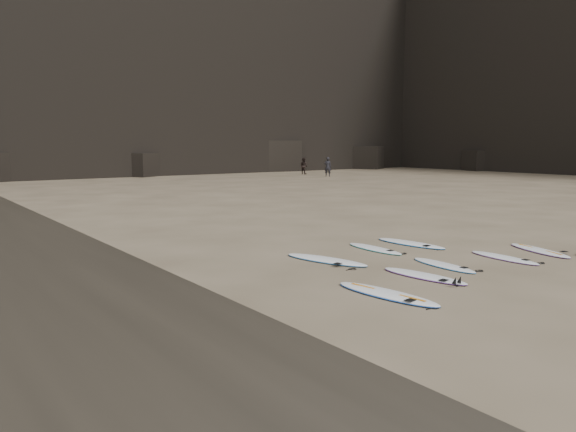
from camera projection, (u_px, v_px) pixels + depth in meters
The scene contains 11 objects.
ground at pixel (463, 265), 15.57m from camera, with size 240.00×240.00×0.00m, color #897559.
surfboard_0 at pixel (387, 293), 12.43m from camera, with size 0.66×2.73×0.10m, color white.
surfboard_1 at pixel (424, 276), 14.13m from camera, with size 0.58×2.44×0.09m, color white.
surfboard_2 at pixel (443, 265), 15.38m from camera, with size 0.54×2.23×0.08m, color white.
surfboard_3 at pixel (504, 257), 16.37m from camera, with size 0.56×2.31×0.08m, color white.
surfboard_4 at pixel (539, 250), 17.45m from camera, with size 0.60×2.50×0.09m, color white.
surfboard_5 at pixel (326, 260), 16.04m from camera, with size 0.65×2.73×0.10m, color white.
surfboard_6 at pixel (375, 248), 17.76m from camera, with size 0.56×2.34×0.08m, color white.
surfboard_7 at pixel (411, 243), 18.66m from camera, with size 0.64×2.66×0.10m, color white.
person_a at pixel (328, 167), 55.93m from camera, with size 0.70×0.46×1.93m, color black.
person_b at pixel (304, 166), 59.81m from camera, with size 0.87×0.68×1.80m, color black.
Camera 1 is at (-12.89, -9.52, 3.37)m, focal length 35.00 mm.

